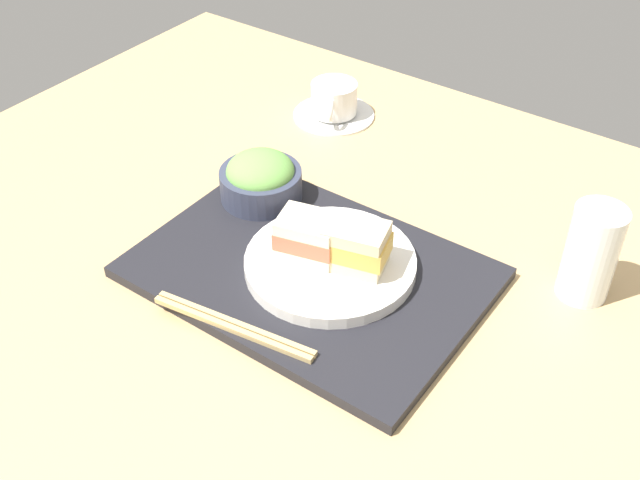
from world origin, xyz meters
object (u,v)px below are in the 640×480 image
(sandwich_near, at_px, (309,237))
(coffee_cup, at_px, (334,103))
(sandwich_plate, at_px, (332,264))
(chopsticks_pair, at_px, (233,326))
(drinking_glass, at_px, (591,253))
(salad_bowl, at_px, (261,179))
(sandwich_far, at_px, (356,246))

(sandwich_near, xyz_separation_m, coffee_cup, (-0.20, 0.35, -0.03))
(sandwich_plate, relative_size, coffee_cup, 1.60)
(sandwich_near, relative_size, chopsticks_pair, 0.41)
(coffee_cup, height_order, drinking_glass, drinking_glass)
(salad_bowl, distance_m, drinking_glass, 0.45)
(salad_bowl, height_order, coffee_cup, salad_bowl)
(salad_bowl, bearing_deg, drinking_glass, 11.59)
(sandwich_plate, relative_size, drinking_glass, 1.71)
(sandwich_far, relative_size, salad_bowl, 0.78)
(sandwich_far, distance_m, coffee_cup, 0.42)
(sandwich_far, xyz_separation_m, drinking_glass, (0.24, 0.15, 0.00))
(sandwich_plate, bearing_deg, salad_bowl, 157.65)
(salad_bowl, relative_size, drinking_glass, 0.91)
(sandwich_far, height_order, chopsticks_pair, sandwich_far)
(sandwich_near, relative_size, coffee_cup, 0.64)
(sandwich_near, distance_m, coffee_cup, 0.40)
(drinking_glass, bearing_deg, coffee_cup, 160.47)
(sandwich_far, xyz_separation_m, coffee_cup, (-0.26, 0.33, -0.04))
(sandwich_plate, xyz_separation_m, drinking_glass, (0.27, 0.16, 0.04))
(sandwich_far, relative_size, chopsticks_pair, 0.42)
(coffee_cup, xyz_separation_m, drinking_glass, (0.50, -0.18, 0.04))
(sandwich_plate, relative_size, sandwich_far, 2.40)
(sandwich_plate, relative_size, salad_bowl, 1.88)
(sandwich_plate, xyz_separation_m, coffee_cup, (-0.23, 0.34, 0.00))
(sandwich_plate, distance_m, sandwich_near, 0.05)
(salad_bowl, xyz_separation_m, coffee_cup, (-0.06, 0.27, -0.02))
(sandwich_near, xyz_separation_m, chopsticks_pair, (-0.00, -0.14, -0.04))
(sandwich_near, relative_size, sandwich_far, 0.97)
(sandwich_near, height_order, drinking_glass, drinking_glass)
(sandwich_near, distance_m, salad_bowl, 0.16)
(sandwich_far, distance_m, salad_bowl, 0.21)
(salad_bowl, xyz_separation_m, chopsticks_pair, (0.14, -0.22, -0.03))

